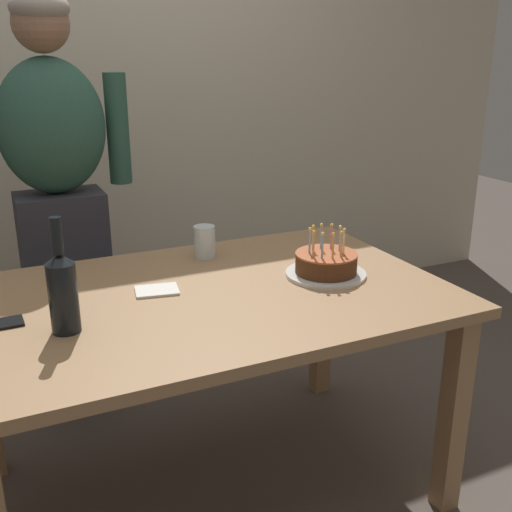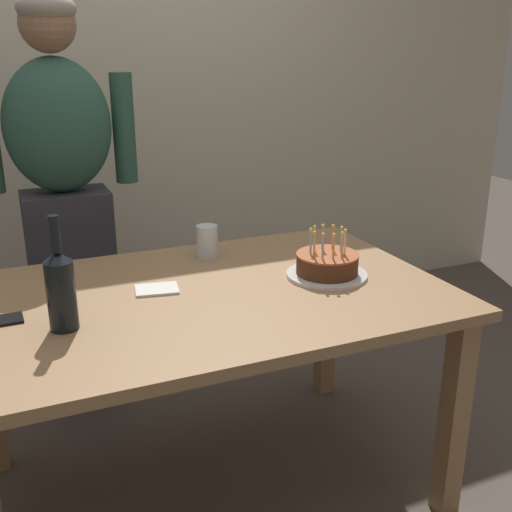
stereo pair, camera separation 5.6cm
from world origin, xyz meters
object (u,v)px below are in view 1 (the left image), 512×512
birthday_cake (326,265)px  water_glass_near (205,242)px  person_man_bearded (60,204)px  napkin_stack (157,290)px  wine_bottle (63,290)px

birthday_cake → water_glass_near: 0.46m
birthday_cake → person_man_bearded: 1.12m
napkin_stack → person_man_bearded: (-0.18, 0.74, 0.13)m
wine_bottle → napkin_stack: bearing=29.7°
wine_bottle → birthday_cake: bearing=4.7°
water_glass_near → wine_bottle: 0.70m
water_glass_near → person_man_bearded: (-0.43, 0.49, 0.07)m
birthday_cake → person_man_bearded: size_ratio=0.16×
birthday_cake → wine_bottle: (-0.86, -0.07, 0.08)m
water_glass_near → person_man_bearded: bearing=131.2°
napkin_stack → person_man_bearded: size_ratio=0.08×
birthday_cake → person_man_bearded: (-0.73, 0.84, 0.10)m
birthday_cake → person_man_bearded: person_man_bearded is taller
water_glass_near → person_man_bearded: 0.66m
wine_bottle → napkin_stack: wine_bottle is taller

